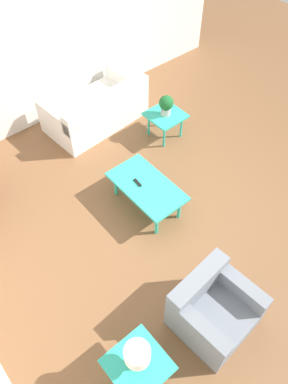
{
  "coord_description": "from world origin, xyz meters",
  "views": [
    {
      "loc": [
        -2.36,
        2.53,
        4.47
      ],
      "look_at": [
        0.13,
        0.44,
        0.55
      ],
      "focal_mm": 35.0,
      "sensor_mm": 36.0,
      "label": 1
    }
  ],
  "objects_px": {
    "sofa": "(97,110)",
    "coffee_table": "(147,188)",
    "table_lamp": "(137,355)",
    "potted_plant": "(166,104)",
    "side_table_plant": "(165,117)",
    "side_table_lamp": "(138,366)",
    "armchair": "(212,309)"
  },
  "relations": [
    {
      "from": "coffee_table",
      "to": "table_lamp",
      "type": "relative_size",
      "value": 2.75
    },
    {
      "from": "sofa",
      "to": "armchair",
      "type": "height_order",
      "value": "sofa"
    },
    {
      "from": "table_lamp",
      "to": "side_table_lamp",
      "type": "bearing_deg",
      "value": 108.43
    },
    {
      "from": "armchair",
      "to": "side_table_plant",
      "type": "relative_size",
      "value": 1.56
    },
    {
      "from": "sofa",
      "to": "side_table_plant",
      "type": "distance_m",
      "value": 1.26
    },
    {
      "from": "potted_plant",
      "to": "table_lamp",
      "type": "height_order",
      "value": "table_lamp"
    },
    {
      "from": "side_table_plant",
      "to": "potted_plant",
      "type": "height_order",
      "value": "potted_plant"
    },
    {
      "from": "armchair",
      "to": "potted_plant",
      "type": "xyz_separation_m",
      "value": [
        2.81,
        -1.8,
        0.37
      ]
    },
    {
      "from": "side_table_plant",
      "to": "side_table_lamp",
      "type": "relative_size",
      "value": 1.0
    },
    {
      "from": "side_table_plant",
      "to": "potted_plant",
      "type": "distance_m",
      "value": 0.26
    },
    {
      "from": "coffee_table",
      "to": "side_table_plant",
      "type": "bearing_deg",
      "value": -51.78
    },
    {
      "from": "armchair",
      "to": "table_lamp",
      "type": "xyz_separation_m",
      "value": [
        0.05,
        1.07,
        0.46
      ]
    },
    {
      "from": "coffee_table",
      "to": "side_table_plant",
      "type": "distance_m",
      "value": 1.6
    },
    {
      "from": "coffee_table",
      "to": "side_table_lamp",
      "type": "distance_m",
      "value": 2.39
    },
    {
      "from": "sofa",
      "to": "potted_plant",
      "type": "distance_m",
      "value": 1.31
    },
    {
      "from": "side_table_plant",
      "to": "sofa",
      "type": "bearing_deg",
      "value": 33.94
    },
    {
      "from": "sofa",
      "to": "coffee_table",
      "type": "relative_size",
      "value": 1.58
    },
    {
      "from": "table_lamp",
      "to": "potted_plant",
      "type": "bearing_deg",
      "value": -46.17
    },
    {
      "from": "sofa",
      "to": "potted_plant",
      "type": "relative_size",
      "value": 5.07
    },
    {
      "from": "armchair",
      "to": "side_table_lamp",
      "type": "distance_m",
      "value": 1.07
    },
    {
      "from": "table_lamp",
      "to": "armchair",
      "type": "bearing_deg",
      "value": -92.92
    },
    {
      "from": "coffee_table",
      "to": "potted_plant",
      "type": "height_order",
      "value": "potted_plant"
    },
    {
      "from": "sofa",
      "to": "coffee_table",
      "type": "xyz_separation_m",
      "value": [
        -2.03,
        0.56,
        0.11
      ]
    },
    {
      "from": "side_table_lamp",
      "to": "table_lamp",
      "type": "height_order",
      "value": "table_lamp"
    },
    {
      "from": "coffee_table",
      "to": "table_lamp",
      "type": "bearing_deg",
      "value": 137.58
    },
    {
      "from": "side_table_lamp",
      "to": "potted_plant",
      "type": "bearing_deg",
      "value": -46.17
    },
    {
      "from": "sofa",
      "to": "table_lamp",
      "type": "bearing_deg",
      "value": 55.95
    },
    {
      "from": "side_table_lamp",
      "to": "potted_plant",
      "type": "height_order",
      "value": "potted_plant"
    },
    {
      "from": "side_table_plant",
      "to": "potted_plant",
      "type": "bearing_deg",
      "value": 135.0
    },
    {
      "from": "sofa",
      "to": "table_lamp",
      "type": "distance_m",
      "value": 4.4
    },
    {
      "from": "side_table_plant",
      "to": "table_lamp",
      "type": "xyz_separation_m",
      "value": [
        -2.76,
        2.87,
        0.35
      ]
    },
    {
      "from": "armchair",
      "to": "potted_plant",
      "type": "relative_size",
      "value": 2.55
    }
  ]
}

